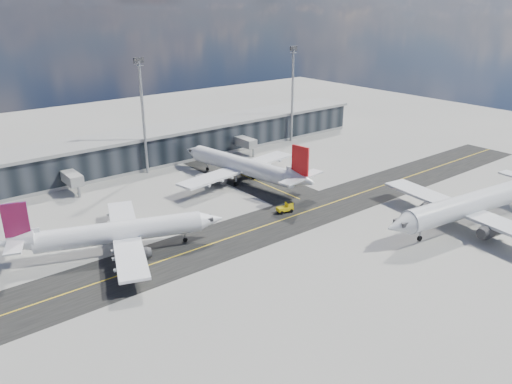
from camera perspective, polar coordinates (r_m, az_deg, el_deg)
ground at (r=93.97m, az=1.21°, el=-5.14°), size 300.00×300.00×0.00m
taxiway_lanes at (r=103.79m, az=-0.92°, el=-2.50°), size 180.00×63.00×0.03m
terminal_concourse at (r=136.52m, az=-13.71°, el=4.54°), size 152.00×19.80×8.80m
floodlight_masts at (r=127.65m, az=-12.81°, el=8.83°), size 102.50×0.70×28.90m
airliner_af at (r=90.43m, az=-15.63°, el=-4.47°), size 36.67×31.69×11.21m
airliner_redtail at (r=120.54m, az=-1.43°, el=2.96°), size 35.61×41.58×12.33m
airliner_near at (r=106.06m, az=23.49°, el=-1.24°), size 44.92×38.42×13.31m
baggage_tug at (r=104.39m, az=3.46°, el=-1.76°), size 3.68×2.36×2.14m
service_van at (r=122.73m, az=-5.71°, el=1.60°), size 4.49×6.64×1.69m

